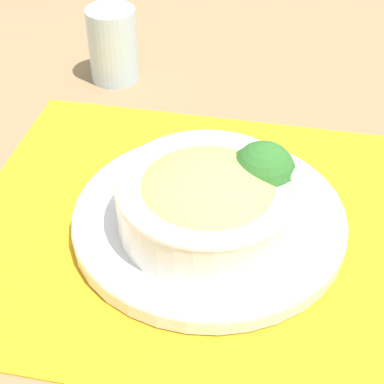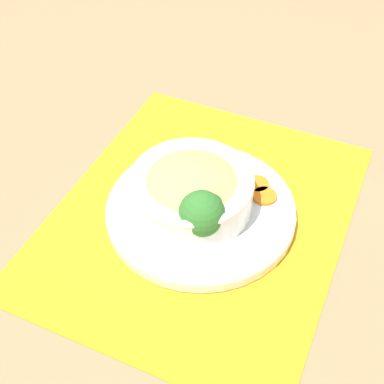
% 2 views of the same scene
% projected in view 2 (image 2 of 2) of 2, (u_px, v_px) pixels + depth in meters
% --- Properties ---
extents(ground_plane, '(4.00, 4.00, 0.00)m').
position_uv_depth(ground_plane, '(201.00, 216.00, 0.82)').
color(ground_plane, '#8C704C').
extents(placemat, '(0.54, 0.44, 0.00)m').
position_uv_depth(placemat, '(201.00, 215.00, 0.82)').
color(placemat, orange).
rests_on(placemat, ground_plane).
extents(plate, '(0.29, 0.29, 0.02)m').
position_uv_depth(plate, '(201.00, 209.00, 0.81)').
color(plate, silver).
rests_on(plate, placemat).
extents(bowl, '(0.18, 0.18, 0.07)m').
position_uv_depth(bowl, '(191.00, 190.00, 0.78)').
color(bowl, silver).
rests_on(bowl, plate).
extents(broccoli_floret, '(0.07, 0.07, 0.08)m').
position_uv_depth(broccoli_floret, '(202.00, 214.00, 0.74)').
color(broccoli_floret, '#759E51').
rests_on(broccoli_floret, plate).
extents(carrot_slice_near, '(0.04, 0.04, 0.01)m').
position_uv_depth(carrot_slice_near, '(265.00, 196.00, 0.82)').
color(carrot_slice_near, orange).
rests_on(carrot_slice_near, plate).
extents(carrot_slice_middle, '(0.04, 0.04, 0.01)m').
position_uv_depth(carrot_slice_middle, '(257.00, 184.00, 0.84)').
color(carrot_slice_middle, orange).
rests_on(carrot_slice_middle, plate).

